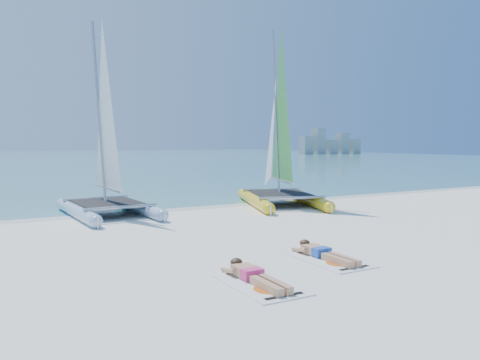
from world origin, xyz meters
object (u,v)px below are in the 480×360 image
Objects in this scene: catamaran_yellow at (278,146)px; towel_b at (329,260)px; catamaran_blue at (106,154)px; towel_a at (259,284)px; sunbather_a at (253,275)px; sunbather_b at (323,252)px.

catamaran_yellow reaches higher than towel_b.
catamaran_blue is 0.95× the size of catamaran_yellow.
towel_a is at bearing -161.30° from towel_b.
sunbather_a is 2.20m from sunbather_b.
catamaran_blue is 8.97m from sunbather_a.
sunbather_a is 2.15m from towel_b.
towel_b is at bearing -76.23° from catamaran_blue.
catamaran_blue is 3.65× the size of towel_a.
towel_b is at bearing 13.85° from sunbather_a.
sunbather_a is 0.93× the size of towel_b.
catamaran_blue reaches higher than towel_a.
towel_a is at bearing -156.71° from sunbather_b.
towel_b is at bearing -90.00° from sunbather_b.
catamaran_blue reaches higher than sunbather_b.
sunbather_a is at bearing -161.30° from sunbather_b.
sunbather_a is at bearing -107.38° from catamaran_yellow.
catamaran_blue is at bearing 107.68° from sunbather_b.
towel_b is (2.57, -8.24, -2.01)m from catamaran_blue.
sunbather_b is (2.57, -8.05, -1.90)m from catamaran_blue.
towel_b is at bearing 18.70° from towel_a.
towel_a is 2.20m from towel_b.
catamaran_yellow is 10.64m from sunbather_a.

